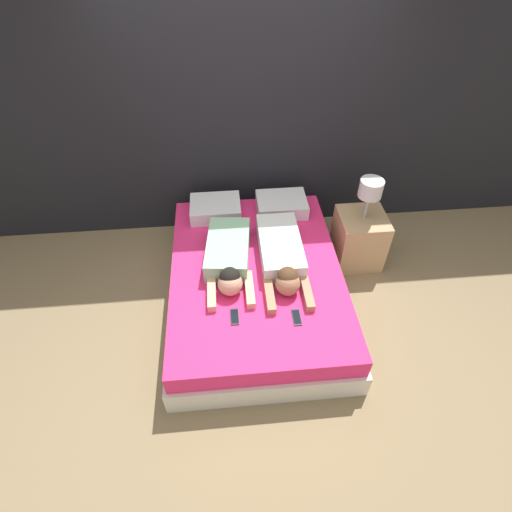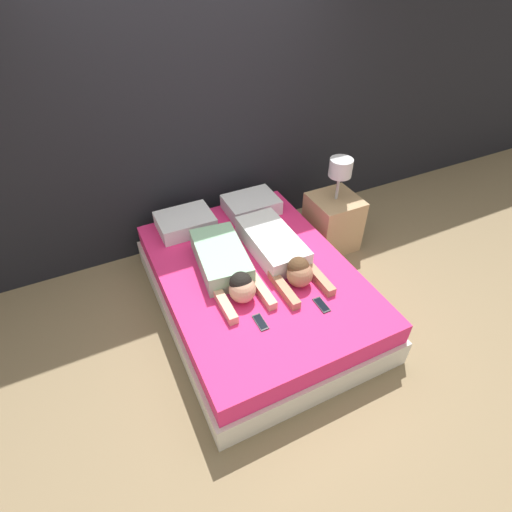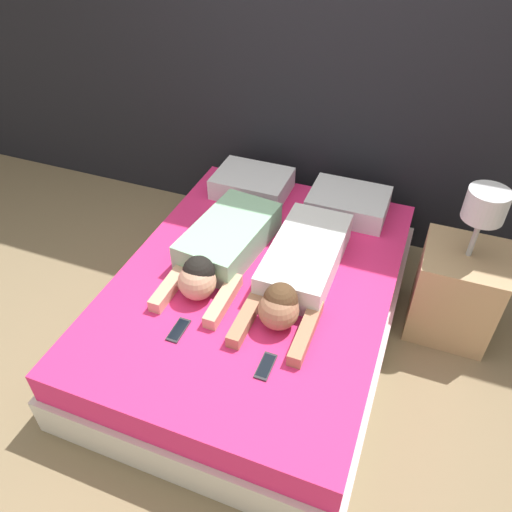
% 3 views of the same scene
% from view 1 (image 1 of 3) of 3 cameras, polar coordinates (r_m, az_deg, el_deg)
% --- Properties ---
extents(ground_plane, '(12.00, 12.00, 0.00)m').
position_cam_1_polar(ground_plane, '(3.87, 0.00, -6.18)').
color(ground_plane, '#7F6B4C').
extents(wall_back, '(12.00, 0.06, 2.60)m').
position_cam_1_polar(wall_back, '(4.02, -1.69, 19.63)').
color(wall_back, black).
rests_on(wall_back, ground_plane).
extents(bed, '(1.56, 2.11, 0.43)m').
position_cam_1_polar(bed, '(3.70, 0.00, -4.09)').
color(bed, beige).
rests_on(bed, ground_plane).
extents(pillow_head_left, '(0.50, 0.38, 0.14)m').
position_cam_1_polar(pillow_head_left, '(4.09, -5.80, 6.77)').
color(pillow_head_left, silver).
rests_on(pillow_head_left, bed).
extents(pillow_head_right, '(0.50, 0.38, 0.14)m').
position_cam_1_polar(pillow_head_right, '(4.12, 3.67, 7.33)').
color(pillow_head_right, silver).
rests_on(pillow_head_right, bed).
extents(person_left, '(0.44, 0.99, 0.24)m').
position_cam_1_polar(person_left, '(3.51, -3.93, -0.26)').
color(person_left, '#8CBF99').
rests_on(person_left, bed).
extents(person_right, '(0.38, 1.07, 0.24)m').
position_cam_1_polar(person_right, '(3.53, 3.74, 0.01)').
color(person_right, silver).
rests_on(person_right, bed).
extents(cell_phone_left, '(0.06, 0.16, 0.01)m').
position_cam_1_polar(cell_phone_left, '(3.19, -3.07, -8.65)').
color(cell_phone_left, '#2D2D33').
rests_on(cell_phone_left, bed).
extents(cell_phone_right, '(0.06, 0.16, 0.01)m').
position_cam_1_polar(cell_phone_right, '(3.20, 5.83, -8.71)').
color(cell_phone_right, '#2D2D33').
rests_on(cell_phone_right, bed).
extents(nightstand, '(0.46, 0.46, 0.98)m').
position_cam_1_polar(nightstand, '(4.15, 14.55, 2.77)').
color(nightstand, tan).
rests_on(nightstand, ground_plane).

